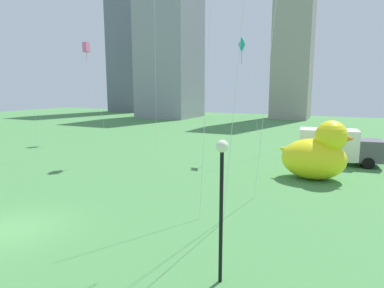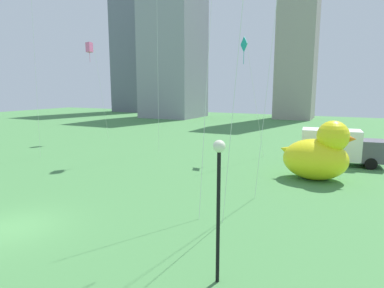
{
  "view_description": "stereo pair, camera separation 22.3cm",
  "coord_description": "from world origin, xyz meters",
  "px_view_note": "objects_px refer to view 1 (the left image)",
  "views": [
    {
      "loc": [
        13.18,
        -9.09,
        6.18
      ],
      "look_at": [
        6.08,
        5.79,
        3.4
      ],
      "focal_mm": 31.07,
      "sensor_mm": 36.0,
      "label": 1
    },
    {
      "loc": [
        13.38,
        -8.99,
        6.18
      ],
      "look_at": [
        6.08,
        5.79,
        3.4
      ],
      "focal_mm": 31.07,
      "sensor_mm": 36.0,
      "label": 2
    }
  ],
  "objects_px": {
    "giant_inflatable_duck": "(316,154)",
    "kite_teal": "(243,49)",
    "box_truck": "(337,147)",
    "kite_pink": "(86,48)",
    "lamppost": "(222,184)"
  },
  "relations": [
    {
      "from": "giant_inflatable_duck",
      "to": "box_truck",
      "type": "height_order",
      "value": "giant_inflatable_duck"
    },
    {
      "from": "lamppost",
      "to": "box_truck",
      "type": "height_order",
      "value": "lamppost"
    },
    {
      "from": "box_truck",
      "to": "kite_teal",
      "type": "bearing_deg",
      "value": -176.38
    },
    {
      "from": "giant_inflatable_duck",
      "to": "kite_teal",
      "type": "relative_size",
      "value": 0.47
    },
    {
      "from": "box_truck",
      "to": "kite_pink",
      "type": "distance_m",
      "value": 29.02
    },
    {
      "from": "box_truck",
      "to": "kite_teal",
      "type": "height_order",
      "value": "kite_teal"
    },
    {
      "from": "lamppost",
      "to": "giant_inflatable_duck",
      "type": "bearing_deg",
      "value": 83.89
    },
    {
      "from": "lamppost",
      "to": "kite_teal",
      "type": "distance_m",
      "value": 21.12
    },
    {
      "from": "kite_pink",
      "to": "lamppost",
      "type": "bearing_deg",
      "value": -40.73
    },
    {
      "from": "box_truck",
      "to": "kite_pink",
      "type": "relative_size",
      "value": 0.56
    },
    {
      "from": "box_truck",
      "to": "kite_pink",
      "type": "bearing_deg",
      "value": 177.04
    },
    {
      "from": "kite_teal",
      "to": "box_truck",
      "type": "bearing_deg",
      "value": 3.62
    },
    {
      "from": "lamppost",
      "to": "box_truck",
      "type": "relative_size",
      "value": 0.72
    },
    {
      "from": "box_truck",
      "to": "kite_teal",
      "type": "relative_size",
      "value": 0.61
    },
    {
      "from": "giant_inflatable_duck",
      "to": "box_truck",
      "type": "bearing_deg",
      "value": 78.89
    }
  ]
}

